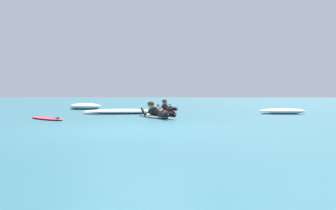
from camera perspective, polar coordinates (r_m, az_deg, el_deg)
The scene contains 7 objects.
ground_plane at distance 18.18m, azimuth 0.99°, elevation -0.68°, with size 120.00×120.00×0.00m, color #2D6B7A.
surfer_near at distance 12.31m, azimuth -1.67°, elevation -1.13°, with size 1.46×2.33×0.54m.
surfer_far at distance 16.50m, azimuth -0.17°, elevation -0.45°, with size 1.23×2.54×0.55m.
drifting_surfboard at distance 11.99m, azimuth -16.90°, elevation -1.79°, with size 1.74×1.77×0.16m.
whitewater_front at distance 14.60m, azimuth -6.74°, elevation -0.93°, with size 2.90×1.59×0.18m.
whitewater_mid_left at distance 18.98m, azimuth -11.70°, elevation -0.21°, with size 1.73×1.46×0.29m.
whitewater_mid_right at distance 14.94m, azimuth 16.02°, elevation -0.88°, with size 1.71×0.84×0.21m.
Camera 1 is at (1.64, -8.09, 0.74)m, focal length 42.61 mm.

